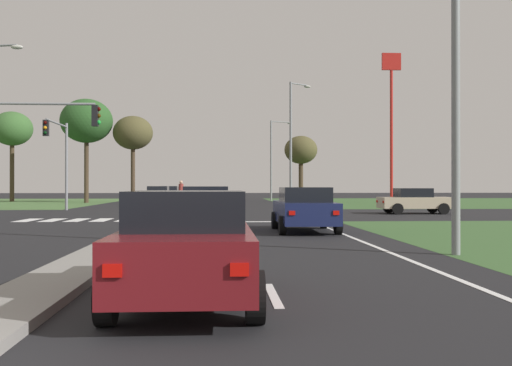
{
  "coord_description": "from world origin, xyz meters",
  "views": [
    {
      "loc": [
        2.72,
        -4.07,
        1.64
      ],
      "look_at": [
        4.77,
        30.9,
        1.8
      ],
      "focal_mm": 42.01,
      "sensor_mm": 36.0,
      "label": 1
    }
  ],
  "objects": [
    {
      "name": "car_maroon_fourth",
      "position": [
        2.25,
        4.35,
        0.8
      ],
      "size": [
        1.96,
        4.32,
        1.57
      ],
      "color": "maroon",
      "rests_on": "ground"
    },
    {
      "name": "car_white_sixth",
      "position": [
        -2.29,
        54.29,
        0.81
      ],
      "size": [
        2.08,
        4.55,
        1.59
      ],
      "rotation": [
        0.0,
        0.0,
        3.14
      ],
      "color": "silver",
      "rests_on": "ground"
    },
    {
      "name": "lane_dash_third",
      "position": [
        3.5,
        16.85,
        0.01
      ],
      "size": [
        0.14,
        2.0,
        0.01
      ],
      "primitive_type": "cube",
      "color": "silver",
      "rests_on": "ground"
    },
    {
      "name": "treeline_fourth",
      "position": [
        10.72,
        55.38,
        5.14
      ],
      "size": [
        3.3,
        3.3,
        6.62
      ],
      "color": "#423323",
      "rests_on": "ground"
    },
    {
      "name": "grass_verge_far_right",
      "position": [
        25.5,
        54.5,
        0.0
      ],
      "size": [
        35.0,
        35.0,
        0.01
      ],
      "primitive_type": "cube",
      "color": "#385B2D",
      "rests_on": "ground"
    },
    {
      "name": "street_lamp_fourth",
      "position": [
        8.51,
        62.04,
        5.0
      ],
      "size": [
        2.57,
        1.13,
        8.86
      ],
      "color": "gray",
      "rests_on": "ground"
    },
    {
      "name": "edge_line_right",
      "position": [
        6.85,
        12.0,
        0.01
      ],
      "size": [
        0.14,
        24.0,
        0.01
      ],
      "primitive_type": "cube",
      "color": "silver",
      "rests_on": "ground"
    },
    {
      "name": "crosswalk_bar_fifth",
      "position": [
        -1.8,
        24.8,
        0.01
      ],
      "size": [
        0.7,
        2.8,
        0.01
      ],
      "primitive_type": "cube",
      "color": "silver",
      "rests_on": "ground"
    },
    {
      "name": "treeline_second",
      "position": [
        -10.13,
        53.95,
        7.78
      ],
      "size": [
        4.95,
        4.95,
        9.94
      ],
      "color": "#423323",
      "rests_on": "ground"
    },
    {
      "name": "street_lamp_near",
      "position": [
        8.25,
        9.99,
        6.0
      ],
      "size": [
        0.75,
        2.51,
        10.83
      ],
      "color": "gray",
      "rests_on": "ground"
    },
    {
      "name": "median_island_near",
      "position": [
        0.0,
        11.0,
        0.07
      ],
      "size": [
        1.2,
        22.0,
        0.14
      ],
      "primitive_type": "cube",
      "color": "gray",
      "rests_on": "ground"
    },
    {
      "name": "car_grey_fifth",
      "position": [
        -2.18,
        43.0,
        0.81
      ],
      "size": [
        1.97,
        4.16,
        1.6
      ],
      "rotation": [
        0.0,
        0.0,
        3.14
      ],
      "color": "slate",
      "rests_on": "ground"
    },
    {
      "name": "car_beige_seventh",
      "position": [
        14.05,
        30.28,
        0.76
      ],
      "size": [
        4.22,
        2.04,
        1.49
      ],
      "rotation": [
        0.0,
        0.0,
        -1.57
      ],
      "color": "#BCAD8E",
      "rests_on": "ground"
    },
    {
      "name": "treeline_near",
      "position": [
        -18.66,
        58.53,
        7.4
      ],
      "size": [
        4.11,
        4.11,
        9.24
      ],
      "color": "#423323",
      "rests_on": "ground"
    },
    {
      "name": "street_lamp_third",
      "position": [
        8.41,
        43.4,
        5.49
      ],
      "size": [
        1.86,
        1.23,
        9.92
      ],
      "color": "gray",
      "rests_on": "ground"
    },
    {
      "name": "crosswalk_bar_fourth",
      "position": [
        -2.95,
        24.8,
        0.01
      ],
      "size": [
        0.7,
        2.8,
        0.01
      ],
      "primitive_type": "cube",
      "color": "silver",
      "rests_on": "ground"
    },
    {
      "name": "lane_dash_fourth",
      "position": [
        3.5,
        22.85,
        0.01
      ],
      "size": [
        0.14,
        2.0,
        0.01
      ],
      "primitive_type": "cube",
      "color": "silver",
      "rests_on": "ground"
    },
    {
      "name": "car_black_eighth",
      "position": [
        -2.18,
        61.57,
        0.78
      ],
      "size": [
        1.99,
        4.39,
        1.52
      ],
      "rotation": [
        0.0,
        0.0,
        3.14
      ],
      "color": "black",
      "rests_on": "ground"
    },
    {
      "name": "crosswalk_bar_near",
      "position": [
        -6.4,
        24.8,
        0.01
      ],
      "size": [
        0.7,
        2.8,
        0.01
      ],
      "primitive_type": "cube",
      "color": "silver",
      "rests_on": "ground"
    },
    {
      "name": "car_blue_second",
      "position": [
        2.17,
        18.36,
        0.82
      ],
      "size": [
        2.06,
        4.17,
        1.61
      ],
      "color": "navy",
      "rests_on": "ground"
    },
    {
      "name": "crosswalk_bar_third",
      "position": [
        -4.1,
        24.8,
        0.01
      ],
      "size": [
        0.7,
        2.8,
        0.01
      ],
      "primitive_type": "cube",
      "color": "silver",
      "rests_on": "ground"
    },
    {
      "name": "fastfood_pole_sign",
      "position": [
        18.87,
        51.78,
        10.14
      ],
      "size": [
        1.8,
        0.4,
        14.22
      ],
      "color": "red",
      "rests_on": "ground"
    },
    {
      "name": "pedestrian_at_median",
      "position": [
        -0.11,
        38.68,
        1.28
      ],
      "size": [
        0.34,
        0.34,
        1.87
      ],
      "rotation": [
        0.0,
        0.0,
        0.74
      ],
      "color": "#335184",
      "rests_on": "median_island_far"
    },
    {
      "name": "treeline_third",
      "position": [
        -5.8,
        54.46,
        6.69
      ],
      "size": [
        3.83,
        3.83,
        8.4
      ],
      "color": "#423323",
      "rests_on": "ground"
    },
    {
      "name": "crosswalk_bar_second",
      "position": [
        -5.25,
        24.8,
        0.01
      ],
      "size": [
        0.7,
        2.8,
        0.01
      ],
      "primitive_type": "cube",
      "color": "silver",
      "rests_on": "ground"
    },
    {
      "name": "median_island_far",
      "position": [
        0.0,
        55.0,
        0.07
      ],
      "size": [
        1.2,
        36.0,
        0.14
      ],
      "primitive_type": "cube",
      "color": "gray",
      "rests_on": "ground"
    },
    {
      "name": "lane_dash_near",
      "position": [
        3.5,
        4.85,
        0.01
      ],
      "size": [
        0.14,
        2.0,
        0.01
      ],
      "primitive_type": "cube",
      "color": "silver",
      "rests_on": "ground"
    },
    {
      "name": "car_navy_near",
      "position": [
        5.71,
        17.2,
        0.81
      ],
      "size": [
        2.1,
        4.51,
        1.58
      ],
      "color": "#161E47",
      "rests_on": "ground"
    },
    {
      "name": "lane_dash_second",
      "position": [
        3.5,
        10.85,
        0.01
      ],
      "size": [
        0.14,
        2.0,
        0.01
      ],
      "primitive_type": "cube",
      "color": "silver",
      "rests_on": "ground"
    },
    {
      "name": "stop_bar_near",
      "position": [
        3.8,
        23.0,
        0.01
      ],
      "size": [
        6.4,
        0.5,
        0.01
      ],
      "primitive_type": "cube",
      "color": "silver",
      "rests_on": "ground"
    },
    {
      "name": "traffic_signal_far_left",
      "position": [
        -7.6,
        34.79,
        4.03
      ],
      "size": [
        0.32,
        5.07,
        5.83
      ],
      "color": "gray",
      "rests_on": "ground"
    },
    {
      "name": "ground_plane",
      "position": [
        0.0,
        30.0,
        0.0
      ],
      "size": [
        200.0,
        200.0,
        0.0
      ],
      "primitive_type": "plane",
      "color": "black"
    },
    {
      "name": "traffic_signal_near_left",
      "position": [
        -5.79,
        23.4,
        3.87
      ],
      "size": [
        4.97,
        0.32,
        5.59
      ],
      "color": "gray",
      "rests_on": "ground"
    }
  ]
}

